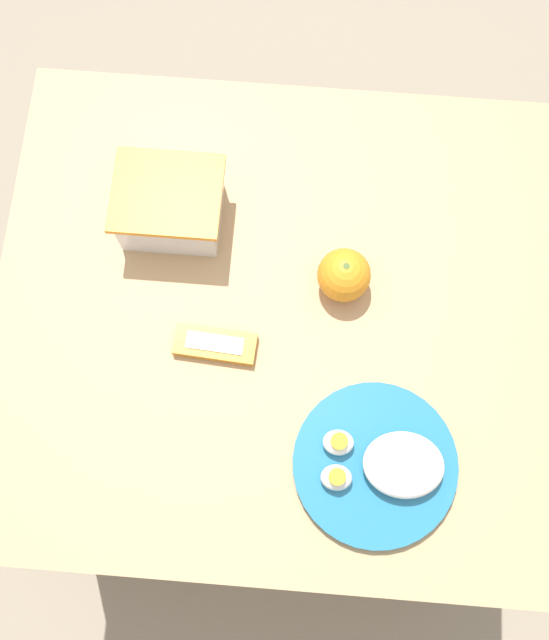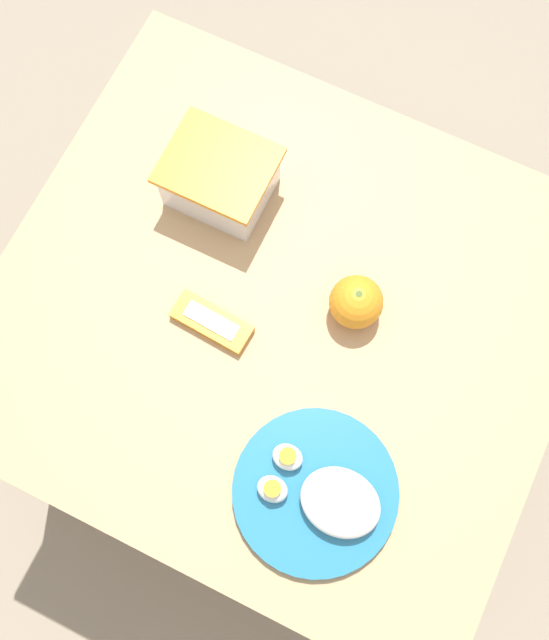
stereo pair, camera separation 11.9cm
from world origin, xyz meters
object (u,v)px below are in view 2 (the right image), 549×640
Objects in this scene: orange_fruit at (356,302)px; rice_plate at (320,493)px; candy_bar at (212,322)px; food_container at (220,180)px.

orange_fruit is 0.30m from rice_plate.
rice_plate is (0.07, -0.29, -0.02)m from orange_fruit.
orange_fruit reaches higher than candy_bar.
food_container is 1.30× the size of candy_bar.
orange_fruit is 0.34× the size of rice_plate.
orange_fruit is at bearing 104.19° from rice_plate.
orange_fruit is 0.24m from candy_bar.
rice_plate is 1.89× the size of candy_bar.
candy_bar is (-0.27, 0.17, -0.01)m from rice_plate.
orange_fruit is 0.64× the size of candy_bar.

